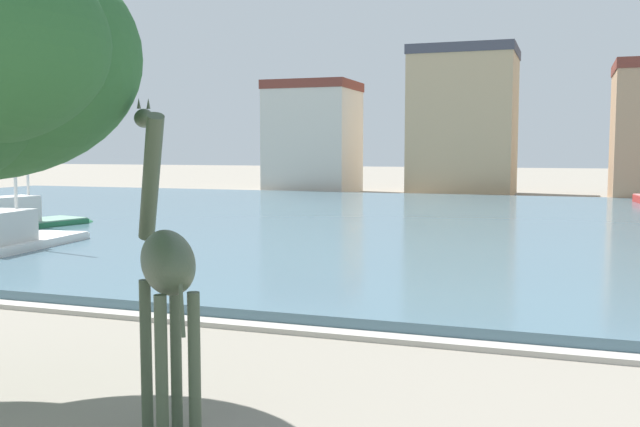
# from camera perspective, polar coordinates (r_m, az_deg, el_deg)

# --- Properties ---
(harbor_water) EXTENTS (83.48, 42.88, 0.36)m
(harbor_water) POSITION_cam_1_polar(r_m,az_deg,el_deg) (36.91, 6.69, -0.75)
(harbor_water) COLOR #476675
(harbor_water) RESTS_ON ground
(quay_edge_coping) EXTENTS (83.48, 0.50, 0.12)m
(quay_edge_coping) POSITION_cam_1_polar(r_m,az_deg,el_deg) (16.66, -9.68, -8.46)
(quay_edge_coping) COLOR #ADA89E
(quay_edge_coping) RESTS_ON ground
(giraffe_statue) EXTENTS (2.11, 2.24, 4.71)m
(giraffe_statue) POSITION_cam_1_polar(r_m,az_deg,el_deg) (9.71, -12.21, -4.20)
(giraffe_statue) COLOR #3D4C38
(giraffe_statue) RESTS_ON ground
(sailboat_green) EXTENTS (3.56, 7.18, 7.57)m
(sailboat_green) POSITION_cam_1_polar(r_m,az_deg,el_deg) (35.72, -22.27, -0.64)
(sailboat_green) COLOR #236B42
(sailboat_green) RESTS_ON ground
(sailboat_white) EXTENTS (2.86, 8.36, 7.96)m
(sailboat_white) POSITION_cam_1_polar(r_m,az_deg,el_deg) (28.35, -23.07, -2.12)
(sailboat_white) COLOR white
(sailboat_white) RESTS_ON ground
(townhouse_wide_warehouse) EXTENTS (7.67, 6.89, 9.98)m
(townhouse_wide_warehouse) POSITION_cam_1_polar(r_m,az_deg,el_deg) (65.30, -0.55, 6.09)
(townhouse_wide_warehouse) COLOR beige
(townhouse_wide_warehouse) RESTS_ON ground
(townhouse_narrow_midrow) EXTENTS (8.78, 8.15, 12.54)m
(townhouse_narrow_midrow) POSITION_cam_1_polar(r_m,az_deg,el_deg) (63.51, 11.37, 7.17)
(townhouse_narrow_midrow) COLOR tan
(townhouse_narrow_midrow) RESTS_ON ground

